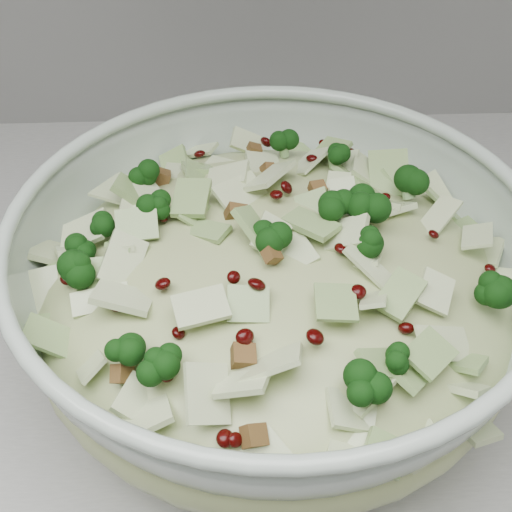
{
  "coord_description": "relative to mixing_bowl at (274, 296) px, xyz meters",
  "views": [
    {
      "loc": [
        0.01,
        1.24,
        1.34
      ],
      "look_at": [
        0.03,
        1.61,
        1.01
      ],
      "focal_mm": 50.0,
      "sensor_mm": 36.0,
      "label": 1
    }
  ],
  "objects": [
    {
      "name": "mixing_bowl",
      "position": [
        0.0,
        0.0,
        0.0
      ],
      "size": [
        0.45,
        0.45,
        0.15
      ],
      "rotation": [
        0.0,
        0.0,
        0.29
      ],
      "color": "#ACBDAE",
      "rests_on": "counter"
    },
    {
      "name": "salad",
      "position": [
        0.0,
        0.0,
        0.02
      ],
      "size": [
        0.39,
        0.39,
        0.15
      ],
      "rotation": [
        0.0,
        0.0,
        0.16
      ],
      "color": "#A1AC76",
      "rests_on": "mixing_bowl"
    }
  ]
}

